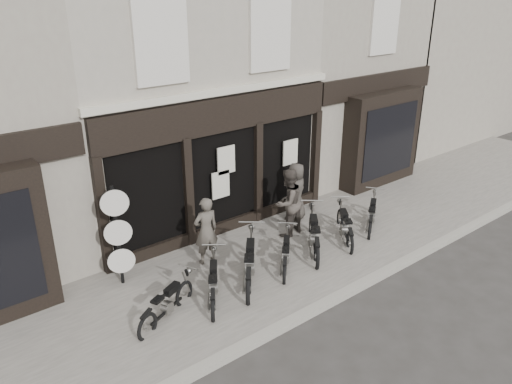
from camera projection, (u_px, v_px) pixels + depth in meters
ground_plane at (296, 278)px, 12.03m from camera, size 90.00×90.00×0.00m
pavement at (272, 261)px, 12.65m from camera, size 30.00×4.20×0.12m
kerb at (334, 299)px, 11.10m from camera, size 30.00×0.25×0.13m
central_building at (163, 74)px, 14.75m from camera, size 7.30×6.22×8.34m
neighbour_right at (317, 58)px, 18.38m from camera, size 5.60×6.73×8.34m
filler_right at (440, 41)px, 23.13m from camera, size 11.00×6.00×8.20m
motorcycle_0 at (167, 306)px, 10.36m from camera, size 1.75×1.02×0.90m
motorcycle_1 at (214, 286)px, 11.03m from camera, size 1.37×1.75×0.96m
motorcycle_2 at (250, 266)px, 11.67m from camera, size 1.73×1.95×1.12m
motorcycle_3 at (286, 256)px, 12.27m from camera, size 1.46×1.49×0.90m
motorcycle_4 at (314, 238)px, 13.01m from camera, size 1.67×1.89×1.09m
motorcycle_5 at (345, 228)px, 13.60m from camera, size 1.42×1.74×0.97m
motorcycle_6 at (372, 217)px, 14.31m from camera, size 1.72×1.36×0.95m
man_left at (206, 231)px, 12.16m from camera, size 0.68×0.48×1.74m
man_centre at (288, 202)px, 13.52m from camera, size 1.03×0.86×1.91m
man_right at (296, 192)px, 14.44m from camera, size 0.95×0.74×1.73m
advert_sign_post at (118, 240)px, 11.17m from camera, size 0.60×0.40×2.55m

